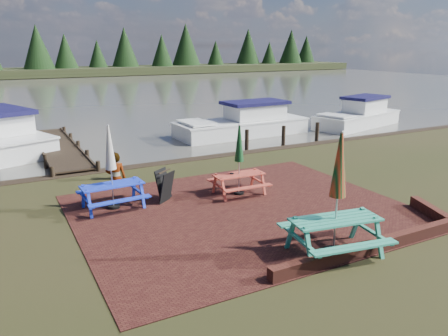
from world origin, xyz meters
name	(u,v)px	position (x,y,z in m)	size (l,w,h in m)	color
ground	(262,223)	(0.00, 0.00, 0.00)	(120.00, 120.00, 0.00)	black
paving	(243,211)	(0.00, 1.00, 0.01)	(9.00, 7.50, 0.02)	#331310
brick_wall	(394,236)	(2.15, -2.42, 0.15)	(6.21, 1.79, 0.30)	#4C1E16
water	(58,93)	(0.00, 37.00, 0.00)	(120.00, 60.00, 0.02)	#403D37
far_treeline	(29,54)	(0.00, 66.00, 3.28)	(120.00, 10.00, 8.10)	black
picnic_table_teal	(336,213)	(0.47, -2.20, 0.97)	(2.26, 2.08, 2.77)	teal
picnic_table_red	(239,171)	(0.61, 2.31, 0.77)	(1.64, 1.47, 2.20)	#BC4130
picnic_table_blue	(112,180)	(-3.17, 2.92, 0.84)	(1.80, 1.62, 2.40)	blue
chalkboard	(165,186)	(-1.64, 2.80, 0.49)	(0.61, 0.85, 0.94)	black
jetty	(59,148)	(-3.50, 11.28, 0.11)	(1.76, 9.08, 1.00)	black
boat_near	(244,124)	(6.05, 11.21, 0.39)	(7.36, 2.73, 1.97)	silver
boat_far	(359,117)	(13.46, 10.26, 0.38)	(6.59, 3.68, 1.95)	silver
person	(114,153)	(-2.38, 5.73, 0.95)	(0.69, 0.46, 1.90)	gray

